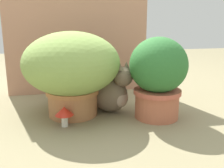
{
  "coord_description": "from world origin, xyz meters",
  "views": [
    {
      "loc": [
        -0.19,
        -1.44,
        0.54
      ],
      "look_at": [
        0.1,
        -0.04,
        0.18
      ],
      "focal_mm": 41.65,
      "sensor_mm": 36.0,
      "label": 1
    }
  ],
  "objects_px": {
    "leafy_planter": "(158,75)",
    "cat": "(110,92)",
    "grass_planter": "(72,68)",
    "mushroom_ornament_red": "(64,112)"
  },
  "relations": [
    {
      "from": "grass_planter",
      "to": "mushroom_ornament_red",
      "type": "relative_size",
      "value": 5.08
    },
    {
      "from": "leafy_planter",
      "to": "mushroom_ornament_red",
      "type": "xyz_separation_m",
      "value": [
        -0.51,
        -0.03,
        -0.17
      ]
    },
    {
      "from": "grass_planter",
      "to": "leafy_planter",
      "type": "xyz_separation_m",
      "value": [
        0.46,
        -0.14,
        -0.03
      ]
    },
    {
      "from": "cat",
      "to": "mushroom_ornament_red",
      "type": "height_order",
      "value": "cat"
    },
    {
      "from": "leafy_planter",
      "to": "grass_planter",
      "type": "bearing_deg",
      "value": 162.59
    },
    {
      "from": "grass_planter",
      "to": "cat",
      "type": "bearing_deg",
      "value": 0.46
    },
    {
      "from": "leafy_planter",
      "to": "mushroom_ornament_red",
      "type": "relative_size",
      "value": 4.23
    },
    {
      "from": "grass_planter",
      "to": "cat",
      "type": "relative_size",
      "value": 1.5
    },
    {
      "from": "grass_planter",
      "to": "leafy_planter",
      "type": "height_order",
      "value": "grass_planter"
    },
    {
      "from": "leafy_planter",
      "to": "cat",
      "type": "relative_size",
      "value": 1.25
    }
  ]
}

